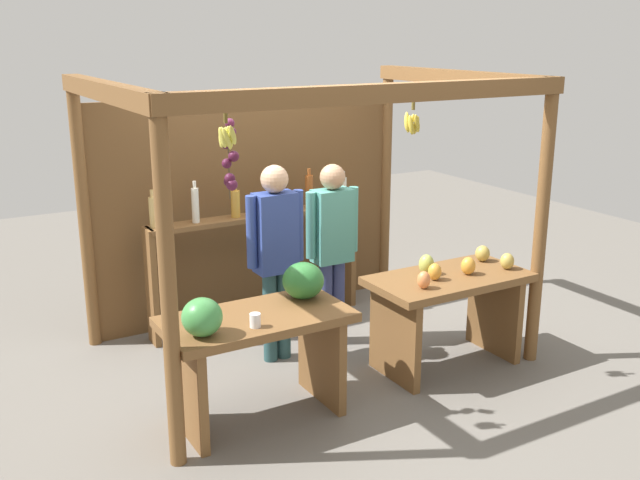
{
  "coord_description": "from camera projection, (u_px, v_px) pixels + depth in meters",
  "views": [
    {
      "loc": [
        -2.7,
        -4.85,
        2.53
      ],
      "look_at": [
        0.0,
        -0.21,
        1.0
      ],
      "focal_mm": 41.13,
      "sensor_mm": 36.0,
      "label": 1
    }
  ],
  "objects": [
    {
      "name": "ground_plane",
      "position": [
        307.0,
        351.0,
        6.03
      ],
      "size": [
        12.0,
        12.0,
        0.0
      ],
      "primitive_type": "plane",
      "color": "slate",
      "rests_on": "ground"
    },
    {
      "name": "market_stall",
      "position": [
        279.0,
        185.0,
        6.05
      ],
      "size": [
        3.07,
        2.16,
        2.22
      ],
      "color": "brown",
      "rests_on": "ground"
    },
    {
      "name": "fruit_counter_left",
      "position": [
        259.0,
        331.0,
        4.84
      ],
      "size": [
        1.24,
        0.64,
        1.0
      ],
      "color": "brown",
      "rests_on": "ground"
    },
    {
      "name": "fruit_counter_right",
      "position": [
        449.0,
        298.0,
        5.63
      ],
      "size": [
        1.24,
        0.64,
        0.9
      ],
      "color": "brown",
      "rests_on": "ground"
    },
    {
      "name": "bottle_shelf_unit",
      "position": [
        256.0,
        238.0,
        6.42
      ],
      "size": [
        1.97,
        0.22,
        1.35
      ],
      "color": "brown",
      "rests_on": "ground"
    },
    {
      "name": "vendor_man",
      "position": [
        276.0,
        246.0,
        5.63
      ],
      "size": [
        0.48,
        0.21,
        1.57
      ],
      "rotation": [
        0.0,
        0.0,
        0.13
      ],
      "color": "#284B4D",
      "rests_on": "ground"
    },
    {
      "name": "vendor_woman",
      "position": [
        332.0,
        239.0,
        5.96
      ],
      "size": [
        0.48,
        0.21,
        1.52
      ],
      "rotation": [
        0.0,
        0.0,
        0.05
      ],
      "color": "#3A4378",
      "rests_on": "ground"
    }
  ]
}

